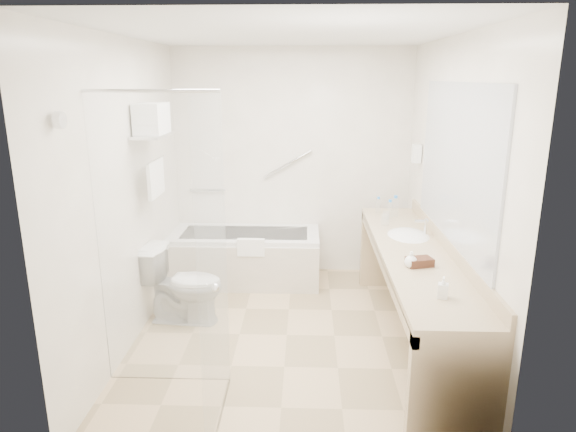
{
  "coord_description": "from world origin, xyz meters",
  "views": [
    {
      "loc": [
        0.15,
        -4.06,
        2.19
      ],
      "look_at": [
        0.0,
        0.3,
        1.0
      ],
      "focal_mm": 32.0,
      "sensor_mm": 36.0,
      "label": 1
    }
  ],
  "objects_px": {
    "bathtub": "(246,257)",
    "amenity_basket": "(420,262)",
    "vanity_counter": "(412,275)",
    "toilet": "(184,285)",
    "water_bottle_left": "(378,205)"
  },
  "relations": [
    {
      "from": "bathtub",
      "to": "amenity_basket",
      "type": "bearing_deg",
      "value": -49.42
    },
    {
      "from": "vanity_counter",
      "to": "amenity_basket",
      "type": "height_order",
      "value": "vanity_counter"
    },
    {
      "from": "vanity_counter",
      "to": "toilet",
      "type": "relative_size",
      "value": 3.76
    },
    {
      "from": "amenity_basket",
      "to": "water_bottle_left",
      "type": "relative_size",
      "value": 1.09
    },
    {
      "from": "amenity_basket",
      "to": "toilet",
      "type": "bearing_deg",
      "value": 158.63
    },
    {
      "from": "toilet",
      "to": "water_bottle_left",
      "type": "xyz_separation_m",
      "value": [
        1.84,
        0.75,
        0.57
      ]
    },
    {
      "from": "bathtub",
      "to": "amenity_basket",
      "type": "distance_m",
      "value": 2.37
    },
    {
      "from": "vanity_counter",
      "to": "toilet",
      "type": "height_order",
      "value": "vanity_counter"
    },
    {
      "from": "vanity_counter",
      "to": "bathtub",
      "type": "bearing_deg",
      "value": 137.65
    },
    {
      "from": "vanity_counter",
      "to": "amenity_basket",
      "type": "bearing_deg",
      "value": -95.48
    },
    {
      "from": "toilet",
      "to": "water_bottle_left",
      "type": "relative_size",
      "value": 4.3
    },
    {
      "from": "vanity_counter",
      "to": "amenity_basket",
      "type": "distance_m",
      "value": 0.43
    },
    {
      "from": "water_bottle_left",
      "to": "toilet",
      "type": "bearing_deg",
      "value": -157.79
    },
    {
      "from": "vanity_counter",
      "to": "water_bottle_left",
      "type": "xyz_separation_m",
      "value": [
        -0.13,
        1.16,
        0.29
      ]
    },
    {
      "from": "toilet",
      "to": "amenity_basket",
      "type": "relative_size",
      "value": 3.95
    }
  ]
}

